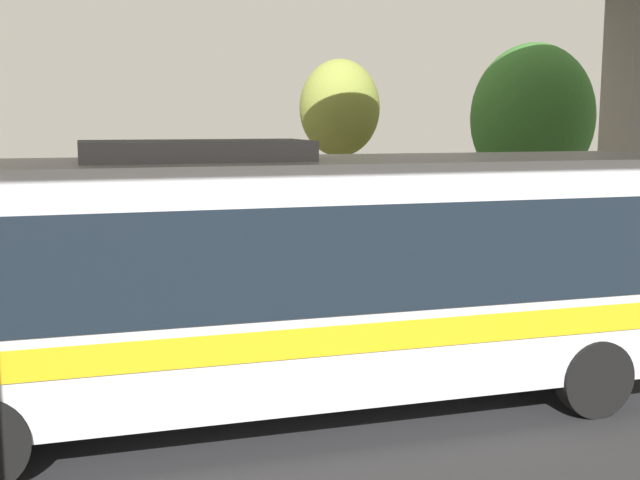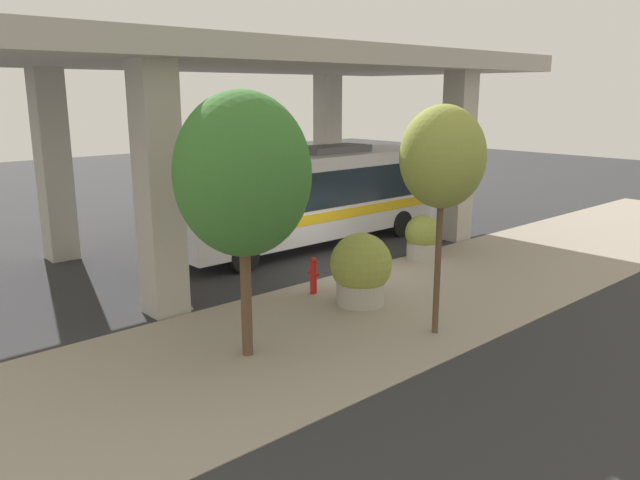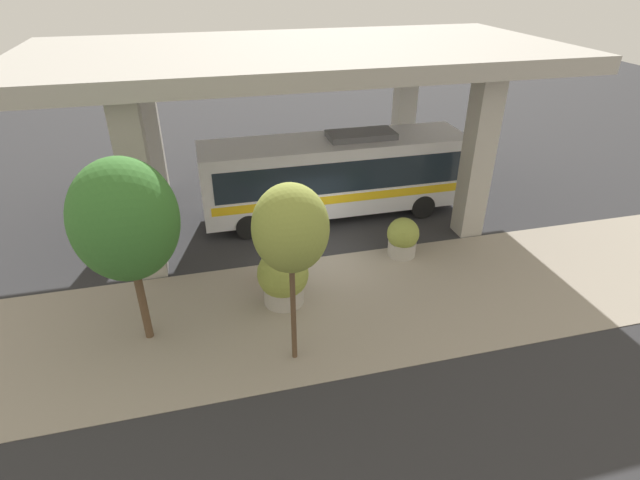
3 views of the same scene
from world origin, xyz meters
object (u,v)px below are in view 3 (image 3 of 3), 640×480
object	(u,v)px
fire_hydrant	(265,266)
street_tree_far	(125,220)
street_tree_near	(291,229)
bus	(335,172)
planter_middle	(403,238)
planter_front	(283,278)

from	to	relation	value
fire_hydrant	street_tree_far	distance (m)	5.38
street_tree_near	bus	bearing A→B (deg)	-22.58
planter_middle	bus	bearing A→B (deg)	21.38
fire_hydrant	planter_middle	bearing A→B (deg)	-86.11
bus	street_tree_near	distance (m)	9.08
fire_hydrant	planter_middle	distance (m)	5.09
fire_hydrant	planter_middle	xyz separation A→B (m)	(0.35, -5.08, 0.20)
bus	street_tree_near	world-z (taller)	street_tree_near
street_tree_far	bus	bearing A→B (deg)	-49.17
bus	street_tree_far	bearing A→B (deg)	130.83
planter_middle	planter_front	bearing A→B (deg)	110.66
street_tree_near	street_tree_far	world-z (taller)	street_tree_far
fire_hydrant	planter_front	size ratio (longest dim) A/B	0.55
planter_middle	street_tree_near	size ratio (longest dim) A/B	0.29
fire_hydrant	street_tree_near	xyz separation A→B (m)	(-3.98, -0.19, 3.47)
bus	fire_hydrant	distance (m)	5.67
bus	planter_front	size ratio (longest dim) A/B	5.71
bus	street_tree_far	xyz separation A→B (m)	(-6.30, 7.29, 1.88)
planter_front	planter_middle	bearing A→B (deg)	-69.34
bus	fire_hydrant	size ratio (longest dim) A/B	10.31
fire_hydrant	street_tree_near	world-z (taller)	street_tree_near
fire_hydrant	planter_front	xyz separation A→B (m)	(-1.43, -0.36, 0.40)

